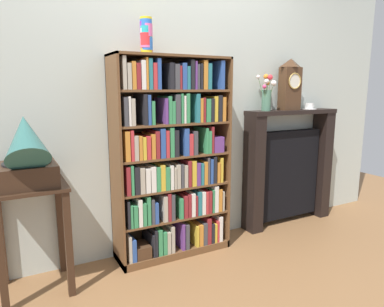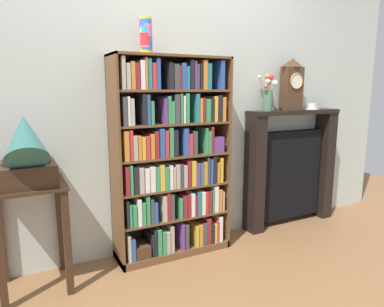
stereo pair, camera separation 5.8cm
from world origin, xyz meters
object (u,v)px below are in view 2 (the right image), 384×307
object	(u,v)px
flower_vase	(268,95)
teacup_with_saucer	(311,107)
bookshelf	(172,163)
side_table_left	(31,216)
mantel_clock	(292,84)
cup_stack	(146,36)
fireplace_mantel	(290,169)
gramophone	(26,154)

from	to	relation	value
flower_vase	teacup_with_saucer	world-z (taller)	flower_vase
bookshelf	side_table_left	distance (m)	1.07
mantel_clock	flower_vase	distance (m)	0.29
bookshelf	side_table_left	bearing A→B (deg)	-177.08
cup_stack	flower_vase	distance (m)	1.24
fireplace_mantel	mantel_clock	bearing A→B (deg)	-159.49
gramophone	flower_vase	distance (m)	2.06
bookshelf	flower_vase	bearing A→B (deg)	3.27
bookshelf	side_table_left	xyz separation A→B (m)	(-1.04, -0.05, -0.25)
side_table_left	gramophone	bearing A→B (deg)	-90.00
bookshelf	cup_stack	size ratio (longest dim) A/B	6.06
side_table_left	fireplace_mantel	size ratio (longest dim) A/B	0.64
cup_stack	side_table_left	xyz separation A→B (m)	(-0.86, -0.08, -1.20)
mantel_clock	flower_vase	bearing A→B (deg)	-179.81
gramophone	fireplace_mantel	size ratio (longest dim) A/B	0.46
fireplace_mantel	mantel_clock	world-z (taller)	mantel_clock
side_table_left	cup_stack	bearing A→B (deg)	5.48
mantel_clock	teacup_with_saucer	xyz separation A→B (m)	(0.27, 0.00, -0.21)
cup_stack	gramophone	world-z (taller)	cup_stack
mantel_clock	gramophone	bearing A→B (deg)	-175.84
side_table_left	fireplace_mantel	world-z (taller)	fireplace_mantel
fireplace_mantel	flower_vase	size ratio (longest dim) A/B	3.43
side_table_left	fireplace_mantel	xyz separation A→B (m)	(2.35, 0.13, 0.05)
mantel_clock	teacup_with_saucer	world-z (taller)	mantel_clock
mantel_clock	teacup_with_saucer	distance (m)	0.34
fireplace_mantel	teacup_with_saucer	world-z (taller)	teacup_with_saucer
teacup_with_saucer	side_table_left	bearing A→B (deg)	-177.50
bookshelf	flower_vase	world-z (taller)	bookshelf
bookshelf	cup_stack	world-z (taller)	cup_stack
fireplace_mantel	flower_vase	bearing A→B (deg)	-176.64
mantel_clock	flower_vase	xyz separation A→B (m)	(-0.28, -0.00, -0.09)
side_table_left	mantel_clock	distance (m)	2.46
cup_stack	side_table_left	size ratio (longest dim) A/B	0.36
gramophone	mantel_clock	distance (m)	2.35
cup_stack	fireplace_mantel	world-z (taller)	cup_stack
gramophone	flower_vase	size ratio (longest dim) A/B	1.58
mantel_clock	fireplace_mantel	bearing A→B (deg)	20.51
bookshelf	teacup_with_saucer	xyz separation A→B (m)	(1.54, 0.06, 0.41)
teacup_with_saucer	cup_stack	bearing A→B (deg)	-178.99
bookshelf	mantel_clock	size ratio (longest dim) A/B	3.32
side_table_left	gramophone	xyz separation A→B (m)	(-0.00, -0.06, 0.42)
gramophone	flower_vase	bearing A→B (deg)	4.70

